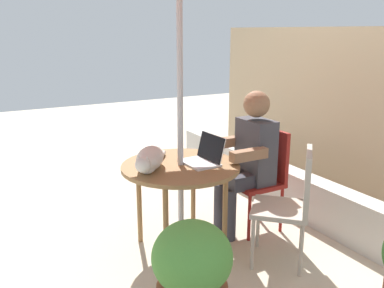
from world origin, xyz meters
TOP-DOWN VIEW (x-y plane):
  - ground_plane at (0.00, 0.00)m, footprint 14.00×14.00m
  - fence_back at (0.00, 2.04)m, footprint 4.64×0.08m
  - planter_wall_low at (0.00, 1.27)m, footprint 4.17×0.20m
  - patio_table at (0.00, 0.00)m, footprint 0.91×0.91m
  - chair_occupied at (0.00, 0.80)m, footprint 0.40×0.40m
  - chair_empty at (0.59, 0.61)m, footprint 0.57×0.57m
  - person_seated at (-0.00, 0.64)m, footprint 0.48×0.48m
  - laptop at (0.05, 0.19)m, footprint 0.31×0.27m
  - cat at (0.00, -0.26)m, footprint 0.53×0.45m
  - potted_plant_near_fence at (0.93, -0.41)m, footprint 0.45×0.45m

SIDE VIEW (x-z plane):
  - ground_plane at x=0.00m, z-range 0.00..0.00m
  - planter_wall_low at x=0.00m, z-range 0.00..0.40m
  - potted_plant_near_fence at x=0.93m, z-range 0.02..0.72m
  - chair_occupied at x=0.00m, z-range 0.07..0.95m
  - chair_empty at x=0.59m, z-range 0.07..0.95m
  - patio_table at x=0.00m, z-range 0.28..0.98m
  - person_seated at x=0.00m, z-range 0.07..1.30m
  - laptop at x=0.05m, z-range 0.66..0.87m
  - cat at x=0.00m, z-range 0.70..0.87m
  - fence_back at x=0.00m, z-range 0.00..1.73m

